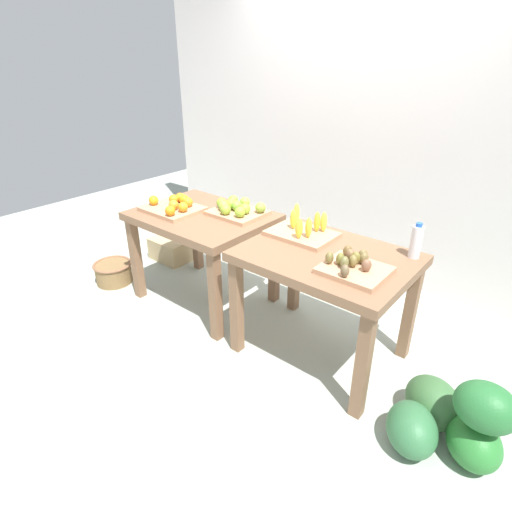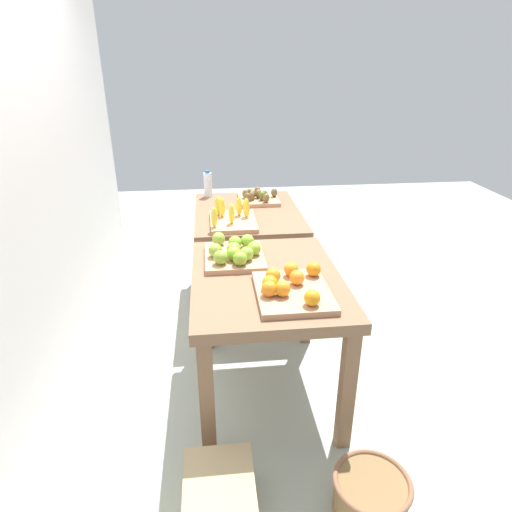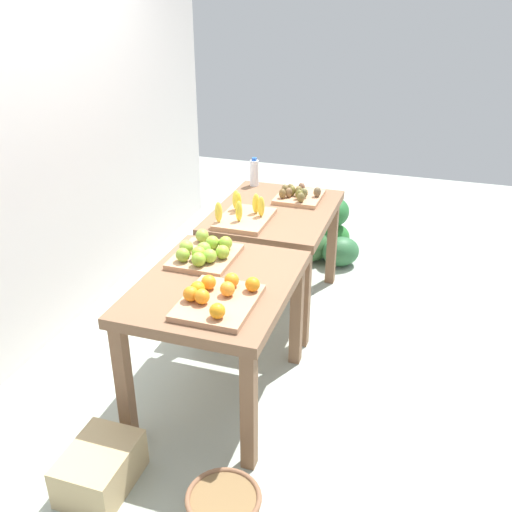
{
  "view_description": "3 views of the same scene",
  "coord_description": "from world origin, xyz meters",
  "px_view_note": "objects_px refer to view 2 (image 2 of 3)",
  "views": [
    {
      "loc": [
        1.68,
        -2.04,
        1.87
      ],
      "look_at": [
        -0.04,
        0.03,
        0.55
      ],
      "focal_mm": 28.8,
      "sensor_mm": 36.0,
      "label": 1
    },
    {
      "loc": [
        -2.64,
        0.29,
        1.82
      ],
      "look_at": [
        0.03,
        -0.01,
        0.61
      ],
      "focal_mm": 30.69,
      "sensor_mm": 36.0,
      "label": 2
    },
    {
      "loc": [
        -3.04,
        -1.04,
        2.23
      ],
      "look_at": [
        0.1,
        -0.01,
        0.61
      ],
      "focal_mm": 40.08,
      "sensor_mm": 36.0,
      "label": 3
    }
  ],
  "objects_px": {
    "display_table_right": "(248,224)",
    "water_bottle": "(208,184)",
    "watermelon_pile": "(263,237)",
    "apple_bin": "(234,253)",
    "kiwi_bin": "(258,197)",
    "banana_crate": "(232,218)",
    "wicker_basket": "(371,495)",
    "display_table_left": "(266,294)",
    "orange_bin": "(291,287)",
    "cardboard_produce_box": "(220,501)"
  },
  "relations": [
    {
      "from": "kiwi_bin",
      "to": "banana_crate",
      "type": "bearing_deg",
      "value": 154.05
    },
    {
      "from": "orange_bin",
      "to": "wicker_basket",
      "type": "bearing_deg",
      "value": -157.78
    },
    {
      "from": "banana_crate",
      "to": "wicker_basket",
      "type": "bearing_deg",
      "value": -163.96
    },
    {
      "from": "apple_bin",
      "to": "orange_bin",
      "type": "bearing_deg",
      "value": -150.2
    },
    {
      "from": "display_table_left",
      "to": "water_bottle",
      "type": "relative_size",
      "value": 4.68
    },
    {
      "from": "display_table_left",
      "to": "kiwi_bin",
      "type": "xyz_separation_m",
      "value": [
        1.35,
        -0.11,
        0.15
      ]
    },
    {
      "from": "cardboard_produce_box",
      "to": "display_table_left",
      "type": "bearing_deg",
      "value": -20.46
    },
    {
      "from": "water_bottle",
      "to": "cardboard_produce_box",
      "type": "xyz_separation_m",
      "value": [
        -2.35,
        0.01,
        -0.76
      ]
    },
    {
      "from": "wicker_basket",
      "to": "display_table_right",
      "type": "bearing_deg",
      "value": 10.12
    },
    {
      "from": "apple_bin",
      "to": "banana_crate",
      "type": "bearing_deg",
      "value": -1.98
    },
    {
      "from": "watermelon_pile",
      "to": "cardboard_produce_box",
      "type": "relative_size",
      "value": 1.64
    },
    {
      "from": "apple_bin",
      "to": "watermelon_pile",
      "type": "xyz_separation_m",
      "value": [
        1.8,
        -0.4,
        -0.63
      ]
    },
    {
      "from": "orange_bin",
      "to": "water_bottle",
      "type": "bearing_deg",
      "value": 12.4
    },
    {
      "from": "display_table_right",
      "to": "watermelon_pile",
      "type": "height_order",
      "value": "display_table_right"
    },
    {
      "from": "display_table_left",
      "to": "wicker_basket",
      "type": "height_order",
      "value": "display_table_left"
    },
    {
      "from": "orange_bin",
      "to": "watermelon_pile",
      "type": "bearing_deg",
      "value": -3.7
    },
    {
      "from": "display_table_right",
      "to": "cardboard_produce_box",
      "type": "relative_size",
      "value": 2.6
    },
    {
      "from": "orange_bin",
      "to": "wicker_basket",
      "type": "xyz_separation_m",
      "value": [
        -0.63,
        -0.26,
        -0.7
      ]
    },
    {
      "from": "apple_bin",
      "to": "cardboard_produce_box",
      "type": "height_order",
      "value": "apple_bin"
    },
    {
      "from": "wicker_basket",
      "to": "banana_crate",
      "type": "bearing_deg",
      "value": 16.04
    },
    {
      "from": "display_table_right",
      "to": "water_bottle",
      "type": "distance_m",
      "value": 0.56
    },
    {
      "from": "kiwi_bin",
      "to": "wicker_basket",
      "type": "xyz_separation_m",
      "value": [
        -2.19,
        -0.24,
        -0.69
      ]
    },
    {
      "from": "kiwi_bin",
      "to": "cardboard_produce_box",
      "type": "xyz_separation_m",
      "value": [
        -2.16,
        0.41,
        -0.69
      ]
    },
    {
      "from": "orange_bin",
      "to": "watermelon_pile",
      "type": "distance_m",
      "value": 2.33
    },
    {
      "from": "apple_bin",
      "to": "kiwi_bin",
      "type": "relative_size",
      "value": 1.12
    },
    {
      "from": "display_table_left",
      "to": "apple_bin",
      "type": "bearing_deg",
      "value": 34.96
    },
    {
      "from": "banana_crate",
      "to": "orange_bin",
      "type": "bearing_deg",
      "value": -167.82
    },
    {
      "from": "banana_crate",
      "to": "cardboard_produce_box",
      "type": "distance_m",
      "value": 1.8
    },
    {
      "from": "water_bottle",
      "to": "apple_bin",
      "type": "bearing_deg",
      "value": -174.11
    },
    {
      "from": "water_bottle",
      "to": "watermelon_pile",
      "type": "height_order",
      "value": "water_bottle"
    },
    {
      "from": "apple_bin",
      "to": "watermelon_pile",
      "type": "relative_size",
      "value": 0.61
    },
    {
      "from": "display_table_left",
      "to": "watermelon_pile",
      "type": "height_order",
      "value": "display_table_left"
    },
    {
      "from": "orange_bin",
      "to": "apple_bin",
      "type": "bearing_deg",
      "value": 29.8
    },
    {
      "from": "display_table_right",
      "to": "orange_bin",
      "type": "relative_size",
      "value": 2.36
    },
    {
      "from": "display_table_right",
      "to": "watermelon_pile",
      "type": "relative_size",
      "value": 1.58
    },
    {
      "from": "kiwi_bin",
      "to": "cardboard_produce_box",
      "type": "bearing_deg",
      "value": 169.26
    },
    {
      "from": "display_table_right",
      "to": "water_bottle",
      "type": "bearing_deg",
      "value": 34.4
    },
    {
      "from": "banana_crate",
      "to": "wicker_basket",
      "type": "distance_m",
      "value": 1.89
    },
    {
      "from": "water_bottle",
      "to": "wicker_basket",
      "type": "xyz_separation_m",
      "value": [
        -2.39,
        -0.64,
        -0.76
      ]
    },
    {
      "from": "display_table_right",
      "to": "apple_bin",
      "type": "height_order",
      "value": "apple_bin"
    },
    {
      "from": "display_table_right",
      "to": "banana_crate",
      "type": "bearing_deg",
      "value": 153.4
    },
    {
      "from": "water_bottle",
      "to": "cardboard_produce_box",
      "type": "height_order",
      "value": "water_bottle"
    },
    {
      "from": "display_table_right",
      "to": "apple_bin",
      "type": "xyz_separation_m",
      "value": [
        -0.89,
        0.16,
        0.16
      ]
    },
    {
      "from": "kiwi_bin",
      "to": "watermelon_pile",
      "type": "xyz_separation_m",
      "value": [
        0.67,
        -0.13,
        -0.62
      ]
    },
    {
      "from": "display_table_left",
      "to": "orange_bin",
      "type": "distance_m",
      "value": 0.28
    },
    {
      "from": "watermelon_pile",
      "to": "wicker_basket",
      "type": "relative_size",
      "value": 1.94
    },
    {
      "from": "kiwi_bin",
      "to": "water_bottle",
      "type": "bearing_deg",
      "value": 63.8
    },
    {
      "from": "apple_bin",
      "to": "water_bottle",
      "type": "height_order",
      "value": "water_bottle"
    },
    {
      "from": "banana_crate",
      "to": "wicker_basket",
      "type": "xyz_separation_m",
      "value": [
        -1.69,
        -0.49,
        -0.7
      ]
    },
    {
      "from": "display_table_left",
      "to": "display_table_right",
      "type": "xyz_separation_m",
      "value": [
        1.12,
        0.0,
        0.0
      ]
    }
  ]
}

